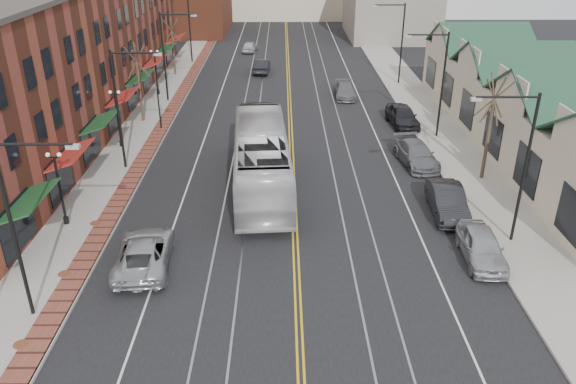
{
  "coord_description": "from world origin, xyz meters",
  "views": [
    {
      "loc": [
        -0.66,
        -19.66,
        15.47
      ],
      "look_at": [
        -0.37,
        8.09,
        2.0
      ],
      "focal_mm": 35.0,
      "sensor_mm": 36.0,
      "label": 1
    }
  ],
  "objects_px": {
    "parked_car_b": "(447,201)",
    "parked_car_c": "(416,154)",
    "parked_car_d": "(402,116)",
    "parked_suv": "(144,252)",
    "transit_bus": "(261,158)",
    "parked_car_a": "(482,246)"
  },
  "relations": [
    {
      "from": "parked_car_d",
      "to": "parked_car_c",
      "type": "bearing_deg",
      "value": -99.2
    },
    {
      "from": "transit_bus",
      "to": "parked_car_b",
      "type": "distance_m",
      "value": 11.59
    },
    {
      "from": "transit_bus",
      "to": "parked_car_b",
      "type": "height_order",
      "value": "transit_bus"
    },
    {
      "from": "parked_car_a",
      "to": "parked_car_b",
      "type": "relative_size",
      "value": 0.91
    },
    {
      "from": "parked_car_a",
      "to": "parked_car_d",
      "type": "height_order",
      "value": "parked_car_d"
    },
    {
      "from": "parked_car_b",
      "to": "parked_car_c",
      "type": "xyz_separation_m",
      "value": [
        -0.19,
        7.42,
        -0.07
      ]
    },
    {
      "from": "transit_bus",
      "to": "parked_suv",
      "type": "xyz_separation_m",
      "value": [
        -5.5,
        -9.17,
        -1.18
      ]
    },
    {
      "from": "transit_bus",
      "to": "parked_car_a",
      "type": "relative_size",
      "value": 3.05
    },
    {
      "from": "parked_car_a",
      "to": "parked_car_c",
      "type": "xyz_separation_m",
      "value": [
        -0.6,
        12.35,
        -0.02
      ]
    },
    {
      "from": "parked_car_c",
      "to": "transit_bus",
      "type": "bearing_deg",
      "value": -168.83
    },
    {
      "from": "parked_suv",
      "to": "parked_car_c",
      "type": "xyz_separation_m",
      "value": [
        16.18,
        12.72,
        -0.01
      ]
    },
    {
      "from": "transit_bus",
      "to": "parked_car_c",
      "type": "height_order",
      "value": "transit_bus"
    },
    {
      "from": "parked_car_a",
      "to": "parked_car_b",
      "type": "xyz_separation_m",
      "value": [
        -0.41,
        4.93,
        0.05
      ]
    },
    {
      "from": "parked_suv",
      "to": "parked_car_a",
      "type": "height_order",
      "value": "parked_car_a"
    },
    {
      "from": "transit_bus",
      "to": "parked_car_c",
      "type": "relative_size",
      "value": 2.67
    },
    {
      "from": "transit_bus",
      "to": "parked_car_a",
      "type": "distance_m",
      "value": 14.36
    },
    {
      "from": "parked_suv",
      "to": "parked_car_b",
      "type": "bearing_deg",
      "value": -166.88
    },
    {
      "from": "parked_car_d",
      "to": "parked_car_b",
      "type": "bearing_deg",
      "value": -96.47
    },
    {
      "from": "parked_car_b",
      "to": "parked_car_d",
      "type": "relative_size",
      "value": 1.0
    },
    {
      "from": "parked_car_b",
      "to": "parked_car_d",
      "type": "xyz_separation_m",
      "value": [
        0.43,
        15.63,
        0.03
      ]
    },
    {
      "from": "parked_car_a",
      "to": "transit_bus",
      "type": "bearing_deg",
      "value": 145.07
    },
    {
      "from": "parked_car_a",
      "to": "parked_suv",
      "type": "bearing_deg",
      "value": -175.71
    }
  ]
}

